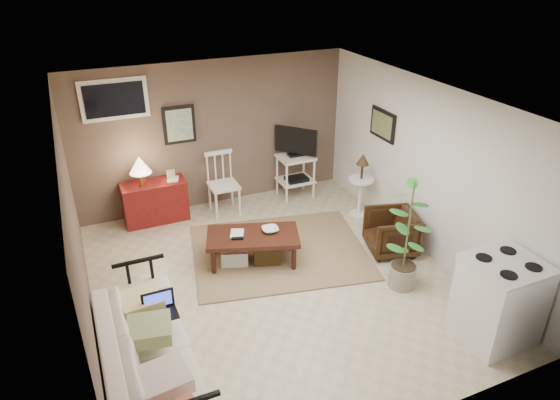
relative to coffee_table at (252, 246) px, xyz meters
name	(u,v)px	position (x,y,z in m)	size (l,w,h in m)	color
floor	(275,280)	(0.12, -0.51, -0.26)	(5.00, 5.00, 0.00)	#C1B293
art_back	(179,125)	(-0.43, 1.96, 1.19)	(0.50, 0.03, 0.60)	black
art_right	(383,124)	(2.34, 0.54, 1.26)	(0.03, 0.60, 0.45)	black
window	(114,100)	(-1.33, 1.96, 1.69)	(0.96, 0.03, 0.60)	white
rug	(279,251)	(0.44, 0.09, -0.25)	(2.43, 1.94, 0.02)	olive
coffee_table	(252,246)	(0.00, 0.00, 0.00)	(1.38, 1.00, 0.47)	#3C1910
sofa	(147,346)	(-1.68, -1.54, 0.17)	(2.21, 0.65, 0.86)	silver
sofa_pillows	(157,354)	(-1.63, -1.80, 0.27)	(0.42, 2.10, 0.15)	beige
sofa_end_rails	(161,347)	(-1.56, -1.54, 0.11)	(0.59, 2.21, 0.74)	black
laptop	(160,307)	(-1.47, -1.16, 0.30)	(0.34, 0.25, 0.23)	black
red_console	(154,198)	(-0.99, 1.74, 0.13)	(0.98, 0.44, 1.13)	maroon
spindle_chair	(223,185)	(0.11, 1.59, 0.21)	(0.45, 0.45, 1.00)	white
tv_stand	(296,161)	(1.42, 1.63, 0.40)	(0.59, 0.58, 1.25)	white
side_table	(361,178)	(2.07, 0.59, 0.40)	(0.40, 0.40, 1.07)	white
armchair	(392,230)	(1.91, -0.51, 0.07)	(0.65, 0.61, 0.67)	black
potted_plant	(408,232)	(1.57, -1.27, 0.54)	(0.38, 0.38, 1.51)	gray
stove	(499,300)	(1.94, -2.44, 0.23)	(0.76, 0.71, 1.00)	silver
bowl	(270,224)	(0.26, -0.02, 0.29)	(0.22, 0.05, 0.22)	#3C1910
book_table	(230,226)	(-0.26, 0.13, 0.30)	(0.18, 0.02, 0.24)	#3C1910
book_console	(167,173)	(-0.75, 1.74, 0.51)	(0.17, 0.02, 0.23)	#3C1910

